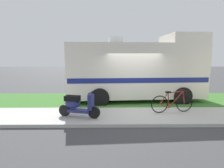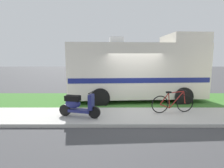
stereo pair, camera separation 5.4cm
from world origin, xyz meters
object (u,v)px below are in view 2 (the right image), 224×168
scooter (77,105)px  bicycle (172,103)px  pickup_truck_near (125,75)px  motorhome_rv (137,70)px

scooter → bicycle: 3.73m
scooter → bicycle: (3.69, 0.53, -0.07)m
scooter → pickup_truck_near: pickup_truck_near is taller
motorhome_rv → scooter: size_ratio=4.43×
scooter → pickup_truck_near: bearing=72.6°
pickup_truck_near → motorhome_rv: bearing=-86.5°
motorhome_rv → bicycle: (1.06, -2.59, -1.16)m
pickup_truck_near → bicycle: bearing=-79.3°
scooter → pickup_truck_near: (2.37, 7.53, 0.38)m
bicycle → pickup_truck_near: 7.14m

